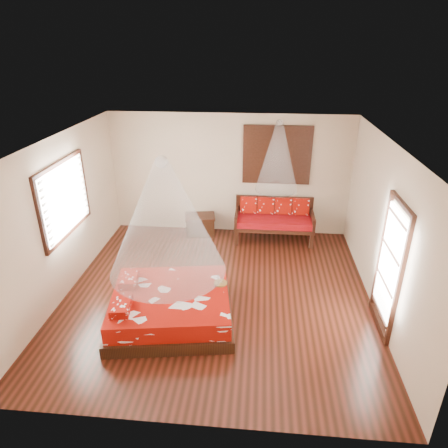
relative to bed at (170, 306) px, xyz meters
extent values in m
cube|color=black|center=(0.69, 0.78, -0.26)|extent=(5.50, 5.50, 0.02)
cube|color=silver|center=(0.69, 0.78, 2.56)|extent=(5.50, 5.50, 0.02)
cube|color=beige|center=(-2.07, 0.78, 1.15)|extent=(0.02, 5.50, 2.80)
cube|color=beige|center=(3.45, 0.78, 1.15)|extent=(0.02, 5.50, 2.80)
cube|color=beige|center=(0.69, 3.54, 1.15)|extent=(5.50, 0.02, 2.80)
cube|color=beige|center=(0.69, -1.98, 1.15)|extent=(5.50, 0.02, 2.80)
cube|color=black|center=(0.02, 0.00, -0.15)|extent=(2.21, 2.06, 0.20)
cube|color=#9C0D05|center=(0.02, 0.00, 0.10)|extent=(2.10, 1.94, 0.30)
cube|color=#9C0D05|center=(-0.63, -0.47, 0.31)|extent=(0.35, 0.55, 0.13)
cube|color=#9C0D05|center=(-0.75, 0.26, 0.31)|extent=(0.35, 0.55, 0.13)
cube|color=black|center=(0.91, 2.74, -0.04)|extent=(0.08, 0.08, 0.42)
cube|color=black|center=(2.58, 2.74, -0.04)|extent=(0.08, 0.08, 0.42)
cube|color=black|center=(0.91, 3.41, -0.04)|extent=(0.08, 0.08, 0.42)
cube|color=black|center=(2.58, 3.41, -0.04)|extent=(0.08, 0.08, 0.42)
cube|color=black|center=(1.75, 3.08, 0.13)|extent=(1.79, 0.80, 0.08)
cube|color=#900B05|center=(1.75, 3.08, 0.24)|extent=(1.73, 0.74, 0.14)
cube|color=black|center=(1.75, 3.43, 0.42)|extent=(1.79, 0.06, 0.55)
cube|color=black|center=(0.89, 3.08, 0.29)|extent=(0.06, 0.80, 0.30)
cube|color=black|center=(2.60, 3.08, 0.29)|extent=(0.06, 0.80, 0.30)
cube|color=#9C0D05|center=(1.15, 3.31, 0.50)|extent=(0.38, 0.20, 0.39)
cube|color=#9C0D05|center=(1.55, 3.31, 0.50)|extent=(0.38, 0.20, 0.39)
cube|color=#9C0D05|center=(1.95, 3.31, 0.50)|extent=(0.38, 0.20, 0.39)
cube|color=#9C0D05|center=(2.35, 3.31, 0.50)|extent=(0.38, 0.20, 0.39)
cube|color=black|center=(0.02, 3.23, -0.04)|extent=(0.72, 0.57, 0.43)
cube|color=black|center=(0.02, 3.23, 0.20)|extent=(0.77, 0.61, 0.05)
cube|color=black|center=(1.75, 3.50, 1.65)|extent=(1.52, 0.06, 1.32)
cube|color=black|center=(1.75, 3.49, 1.65)|extent=(1.35, 0.04, 1.10)
cube|color=black|center=(-2.03, 0.98, 1.45)|extent=(0.08, 1.74, 1.34)
cube|color=white|center=(-1.99, 0.98, 1.45)|extent=(0.04, 1.54, 1.10)
cube|color=black|center=(3.41, 0.18, 0.80)|extent=(0.08, 1.02, 2.16)
cube|color=white|center=(3.39, 0.18, 0.90)|extent=(0.03, 0.82, 1.70)
cylinder|color=brown|center=(0.80, 0.36, 0.26)|extent=(0.22, 0.22, 0.03)
cone|color=white|center=(0.02, 0.00, 1.60)|extent=(1.80, 1.80, 1.80)
cone|color=white|center=(1.75, 3.03, 1.75)|extent=(0.92, 0.92, 1.50)
camera|label=1|loc=(1.39, -5.28, 3.99)|focal=32.00mm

